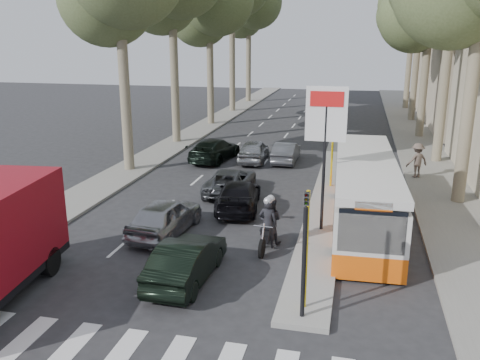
% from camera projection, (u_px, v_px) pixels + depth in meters
% --- Properties ---
extents(ground, '(120.00, 120.00, 0.00)m').
position_uv_depth(ground, '(202.00, 282.00, 15.65)').
color(ground, '#28282B').
rests_on(ground, ground).
extents(sidewalk_right, '(3.20, 70.00, 0.12)m').
position_uv_depth(sidewalk_right, '(416.00, 139.00, 37.16)').
color(sidewalk_right, gray).
rests_on(sidewalk_right, ground).
extents(median_left, '(2.40, 64.00, 0.12)m').
position_uv_depth(median_left, '(210.00, 124.00, 43.61)').
color(median_left, gray).
rests_on(median_left, ground).
extents(traffic_island, '(1.50, 26.00, 0.16)m').
position_uv_depth(traffic_island, '(330.00, 187.00, 25.21)').
color(traffic_island, gray).
rests_on(traffic_island, ground).
extents(billboard, '(1.50, 12.10, 5.60)m').
position_uv_depth(billboard, '(325.00, 138.00, 18.60)').
color(billboard, yellow).
rests_on(billboard, ground).
extents(traffic_light_island, '(0.16, 0.41, 3.60)m').
position_uv_depth(traffic_light_island, '(305.00, 234.00, 12.85)').
color(traffic_light_island, black).
rests_on(traffic_light_island, ground).
extents(tree_l_c, '(7.40, 7.20, 13.71)m').
position_uv_depth(tree_l_c, '(211.00, 1.00, 40.93)').
color(tree_l_c, '#6B604C').
rests_on(tree_l_c, ground).
extents(tree_l_e, '(7.40, 7.20, 14.49)m').
position_uv_depth(tree_l_e, '(250.00, 4.00, 55.78)').
color(tree_l_e, '#6B604C').
rests_on(tree_l_e, ground).
extents(tree_r_c, '(7.40, 7.20, 13.32)m').
position_uv_depth(tree_r_c, '(434.00, 1.00, 35.47)').
color(tree_r_c, '#6B604C').
rests_on(tree_r_c, ground).
extents(tree_r_e, '(7.40, 7.20, 14.10)m').
position_uv_depth(tree_r_e, '(416.00, 4.00, 50.23)').
color(tree_r_e, '#6B604C').
rests_on(tree_r_e, ground).
extents(silver_hatchback, '(2.00, 4.24, 1.40)m').
position_uv_depth(silver_hatchback, '(165.00, 216.00, 19.33)').
color(silver_hatchback, '#9FA1A7').
rests_on(silver_hatchback, ground).
extents(dark_hatchback, '(1.52, 4.09, 1.33)m').
position_uv_depth(dark_hatchback, '(187.00, 260.00, 15.63)').
color(dark_hatchback, black).
rests_on(dark_hatchback, ground).
extents(queue_car_a, '(2.07, 4.31, 1.18)m').
position_uv_depth(queue_car_a, '(230.00, 181.00, 24.46)').
color(queue_car_a, '#46494D').
rests_on(queue_car_a, ground).
extents(queue_car_b, '(2.34, 4.55, 1.26)m').
position_uv_depth(queue_car_b, '(238.00, 195.00, 22.14)').
color(queue_car_b, black).
rests_on(queue_car_b, ground).
extents(queue_car_c, '(1.82, 4.06, 1.36)m').
position_uv_depth(queue_car_c, '(253.00, 151.00, 30.54)').
color(queue_car_c, gray).
rests_on(queue_car_c, ground).
extents(queue_car_d, '(1.33, 3.71, 1.22)m').
position_uv_depth(queue_car_d, '(286.00, 152.00, 30.41)').
color(queue_car_d, '#53555B').
rests_on(queue_car_d, ground).
extents(queue_car_e, '(2.50, 4.89, 1.36)m').
position_uv_depth(queue_car_e, '(215.00, 150.00, 30.81)').
color(queue_car_e, black).
rests_on(queue_car_e, ground).
extents(city_bus, '(2.63, 10.45, 2.73)m').
position_uv_depth(city_bus, '(364.00, 191.00, 20.01)').
color(city_bus, '#FB5E0D').
rests_on(city_bus, ground).
extents(motorcycle, '(0.84, 2.29, 1.95)m').
position_uv_depth(motorcycle, '(269.00, 223.00, 18.11)').
color(motorcycle, black).
rests_on(motorcycle, ground).
extents(pedestrian_far, '(1.29, 1.02, 1.83)m').
position_uv_depth(pedestrian_far, '(417.00, 160.00, 26.64)').
color(pedestrian_far, brown).
rests_on(pedestrian_far, sidewalk_right).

